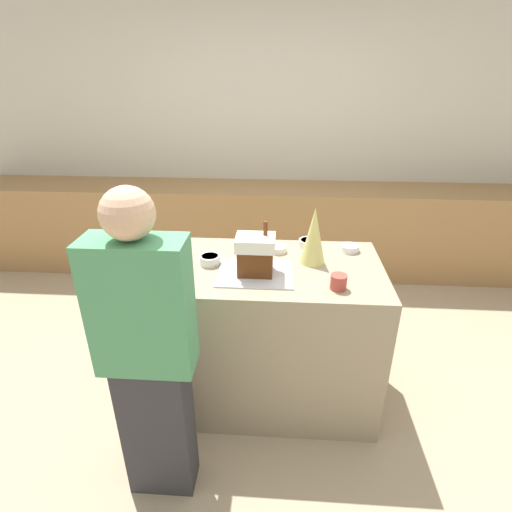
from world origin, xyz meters
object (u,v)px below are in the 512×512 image
Objects in this scene: gingerbread_house at (255,254)px; candy_bowl_center_rear at (255,248)px; mug at (339,282)px; baking_tray at (255,273)px; candy_bowl_near_tray_right at (175,250)px; candy_bowl_far_left at (210,259)px; decorative_tree at (314,236)px; candy_bowl_beside_tree at (278,249)px; person at (149,355)px; candy_bowl_front_corner at (350,248)px; candy_bowl_near_tray_left at (309,243)px.

gingerbread_house is 2.63× the size of candy_bowl_center_rear.
gingerbread_house is at bearing 163.09° from mug.
candy_bowl_near_tray_right reaches higher than baking_tray.
candy_bowl_far_left reaches higher than candy_bowl_near_tray_right.
baking_tray is 1.24× the size of decorative_tree.
decorative_tree is 3.96× the size of mug.
candy_bowl_far_left is (-0.27, 0.11, -0.09)m from gingerbread_house.
candy_bowl_center_rear is at bearing 8.34° from candy_bowl_near_tray_right.
candy_bowl_beside_tree is 0.06× the size of person.
gingerbread_house is at bearing -152.46° from decorative_tree.
gingerbread_house is at bearing -111.86° from candy_bowl_beside_tree.
candy_bowl_far_left is at bearing -164.40° from candy_bowl_front_corner.
candy_bowl_front_corner is at bearing 15.60° from candy_bowl_far_left.
person is at bearing -85.04° from candy_bowl_near_tray_right.
gingerbread_house is 0.30m from candy_bowl_far_left.
mug is (0.12, -0.53, 0.01)m from candy_bowl_near_tray_left.
candy_bowl_far_left is (-0.27, 0.11, 0.03)m from baking_tray.
decorative_tree is at bearing 111.03° from mug.
candy_bowl_center_rear is at bearing -163.90° from candy_bowl_near_tray_left.
candy_bowl_front_corner is at bearing 42.50° from person.
person is at bearing -122.45° from candy_bowl_beside_tree.
candy_bowl_beside_tree and candy_bowl_center_rear have the same top height.
candy_bowl_near_tray_left is at bearing 27.06° from candy_bowl_beside_tree.
candy_bowl_front_corner is (0.24, 0.17, -0.15)m from decorative_tree.
candy_bowl_front_corner is at bearing 5.98° from candy_bowl_near_tray_right.
candy_bowl_near_tray_right is (-1.06, -0.11, 0.00)m from candy_bowl_front_corner.
gingerbread_house is at bearing -128.43° from candy_bowl_near_tray_left.
candy_bowl_near_tray_right reaches higher than candy_bowl_center_rear.
candy_bowl_front_corner is 1.07m from candy_bowl_near_tray_right.
candy_bowl_center_rear is at bearing 95.03° from gingerbread_house.
person is (-0.43, -0.57, -0.24)m from gingerbread_house.
candy_bowl_near_tray_right is 1.00m from mug.
decorative_tree is 3.02× the size of candy_bowl_center_rear.
candy_bowl_beside_tree is at bearing -0.62° from candy_bowl_center_rear.
baking_tray is 0.50m from candy_bowl_near_tray_left.
candy_bowl_near_tray_right is at bearing -173.72° from candy_bowl_beside_tree.
candy_bowl_near_tray_right is at bearing -174.02° from candy_bowl_front_corner.
gingerbread_house is 0.66m from candy_bowl_front_corner.
candy_bowl_near_tray_left reaches higher than candy_bowl_near_tray_right.
person is (-0.75, -0.74, -0.28)m from decorative_tree.
decorative_tree reaches higher than candy_bowl_center_rear.
candy_bowl_near_tray_left is 1.27× the size of candy_bowl_beside_tree.
candy_bowl_near_tray_left is 1.23m from person.
baking_tray is 4.91× the size of mug.
candy_bowl_near_tray_right is (-0.82, -0.17, -0.00)m from candy_bowl_near_tray_left.
candy_bowl_near_tray_right is (-0.48, -0.07, 0.00)m from candy_bowl_center_rear.
gingerbread_house is 2.26× the size of candy_bowl_near_tray_right.
gingerbread_house is 0.76m from person.
baking_tray is 1.42× the size of gingerbread_house.
mug is (-0.13, -0.47, 0.02)m from candy_bowl_front_corner.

